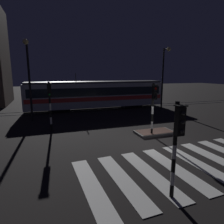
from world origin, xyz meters
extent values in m
plane|color=black|center=(0.00, 0.00, 0.00)|extent=(120.00, 120.00, 0.00)
cube|color=#59595E|center=(0.00, 11.76, 0.01)|extent=(80.00, 0.12, 0.03)
cube|color=#59595E|center=(0.00, 13.20, 0.01)|extent=(80.00, 0.12, 0.03)
cube|color=silver|center=(-4.48, -3.24, 0.01)|extent=(0.87, 4.47, 0.02)
cube|color=silver|center=(-3.20, -3.19, 0.01)|extent=(0.87, 4.47, 0.02)
cube|color=silver|center=(-1.92, -3.14, 0.01)|extent=(0.87, 4.47, 0.02)
cube|color=silver|center=(-0.64, -3.09, 0.01)|extent=(0.87, 4.47, 0.02)
cube|color=silver|center=(0.64, -3.04, 0.01)|extent=(0.87, 4.47, 0.02)
cube|color=silver|center=(1.92, -3.00, 0.01)|extent=(0.87, 4.47, 0.02)
cube|color=slate|center=(1.24, 1.70, 0.08)|extent=(2.67, 1.44, 0.16)
cube|color=brown|center=(1.24, 1.70, 0.17)|extent=(2.41, 1.30, 0.02)
cylinder|color=black|center=(0.78, 1.31, 0.25)|extent=(0.14, 0.14, 0.51)
cylinder|color=white|center=(0.78, 1.31, 0.76)|extent=(0.14, 0.14, 0.51)
cylinder|color=black|center=(0.78, 1.31, 1.26)|extent=(0.14, 0.14, 0.51)
cylinder|color=white|center=(0.78, 1.31, 1.77)|extent=(0.14, 0.14, 0.51)
cylinder|color=black|center=(0.78, 1.31, 2.28)|extent=(0.14, 0.14, 0.51)
cylinder|color=white|center=(0.78, 1.31, 2.78)|extent=(0.14, 0.14, 0.51)
cylinder|color=black|center=(0.78, 1.31, 3.29)|extent=(0.14, 0.14, 0.51)
cube|color=black|center=(0.78, 1.14, 2.94)|extent=(0.28, 0.20, 0.90)
sphere|color=red|center=(0.78, 1.03, 3.22)|extent=(0.14, 0.14, 0.14)
sphere|color=black|center=(0.78, 1.03, 2.94)|extent=(0.14, 0.14, 0.14)
sphere|color=black|center=(0.78, 1.03, 2.66)|extent=(0.14, 0.14, 0.14)
cube|color=black|center=(0.78, 1.14, 3.43)|extent=(0.36, 0.24, 0.04)
cylinder|color=black|center=(-5.58, 4.78, 0.26)|extent=(0.14, 0.14, 0.51)
cylinder|color=white|center=(-5.58, 4.78, 0.77)|extent=(0.14, 0.14, 0.51)
cylinder|color=black|center=(-5.58, 4.78, 1.28)|extent=(0.14, 0.14, 0.51)
cylinder|color=white|center=(-5.58, 4.78, 1.79)|extent=(0.14, 0.14, 0.51)
cylinder|color=black|center=(-5.58, 4.78, 2.30)|extent=(0.14, 0.14, 0.51)
cylinder|color=white|center=(-5.58, 4.78, 2.82)|extent=(0.14, 0.14, 0.51)
cylinder|color=black|center=(-5.58, 4.78, 3.33)|extent=(0.14, 0.14, 0.51)
cube|color=black|center=(-5.58, 4.61, 2.99)|extent=(0.28, 0.20, 0.90)
sphere|color=black|center=(-5.58, 4.50, 3.27)|extent=(0.14, 0.14, 0.14)
sphere|color=black|center=(-5.58, 4.50, 2.99)|extent=(0.14, 0.14, 0.14)
sphere|color=green|center=(-5.58, 4.50, 2.71)|extent=(0.14, 0.14, 0.14)
cube|color=black|center=(-5.58, 4.61, 3.48)|extent=(0.36, 0.24, 0.04)
cylinder|color=black|center=(-2.04, -4.81, 0.24)|extent=(0.14, 0.14, 0.47)
cylinder|color=white|center=(-2.04, -4.81, 0.71)|extent=(0.14, 0.14, 0.47)
cylinder|color=black|center=(-2.04, -4.81, 1.18)|extent=(0.14, 0.14, 0.47)
cylinder|color=white|center=(-2.04, -4.81, 1.65)|extent=(0.14, 0.14, 0.47)
cylinder|color=black|center=(-2.04, -4.81, 2.13)|extent=(0.14, 0.14, 0.47)
cylinder|color=white|center=(-2.04, -4.81, 2.60)|extent=(0.14, 0.14, 0.47)
cylinder|color=black|center=(-2.04, -4.81, 3.07)|extent=(0.14, 0.14, 0.47)
cube|color=black|center=(-2.04, -4.98, 2.71)|extent=(0.28, 0.20, 0.90)
sphere|color=black|center=(-2.04, -5.09, 2.99)|extent=(0.14, 0.14, 0.14)
sphere|color=black|center=(-2.04, -5.09, 2.71)|extent=(0.14, 0.14, 0.14)
sphere|color=black|center=(-2.04, -5.09, 2.43)|extent=(0.14, 0.14, 0.14)
cube|color=black|center=(-2.04, -4.98, 3.20)|extent=(0.36, 0.24, 0.04)
cylinder|color=black|center=(6.95, 9.65, 3.43)|extent=(0.18, 0.18, 6.87)
cylinder|color=black|center=(6.95, 9.20, 6.77)|extent=(0.10, 0.90, 0.10)
sphere|color=#F9E08C|center=(6.95, 8.75, 6.69)|extent=(0.44, 0.44, 0.44)
cylinder|color=black|center=(-7.03, 8.43, 3.38)|extent=(0.18, 0.18, 6.76)
cylinder|color=black|center=(-7.03, 7.98, 6.66)|extent=(0.10, 0.90, 0.10)
sphere|color=#F9E08C|center=(-7.03, 7.53, 6.58)|extent=(0.44, 0.44, 0.44)
cube|color=silver|center=(-0.07, 12.48, 1.70)|extent=(15.99, 2.50, 2.70)
cube|color=red|center=(-0.07, 11.21, 1.35)|extent=(15.67, 0.04, 0.44)
cube|color=red|center=(-0.07, 13.75, 1.35)|extent=(15.67, 0.04, 0.44)
cube|color=black|center=(-0.07, 11.22, 2.15)|extent=(15.19, 0.03, 0.90)
cube|color=#4C4C51|center=(-0.07, 12.48, 3.15)|extent=(15.67, 2.30, 0.20)
cylinder|color=#262628|center=(-2.47, 12.48, 3.65)|extent=(0.08, 0.08, 1.00)
cube|color=black|center=(4.33, 12.48, 0.17)|extent=(2.20, 2.00, 0.35)
cube|color=black|center=(-4.47, 12.48, 0.17)|extent=(2.20, 2.00, 0.35)
sphere|color=#F9F2CC|center=(7.98, 12.48, 1.30)|extent=(0.24, 0.24, 0.24)
camera|label=1|loc=(-5.94, -9.81, 4.16)|focal=31.43mm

